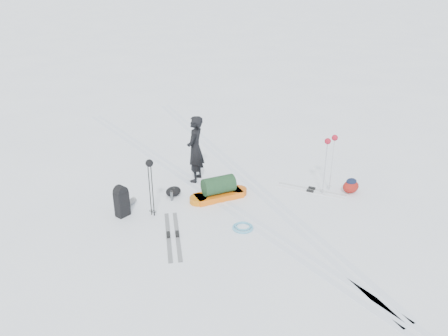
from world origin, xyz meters
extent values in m
plane|color=white|center=(0.00, 0.00, 0.00)|extent=(200.00, 200.00, 0.00)
ellipsoid|color=white|center=(90.00, 90.00, -75.00)|extent=(256.00, 192.00, 160.00)
cube|color=silver|center=(-0.12, 0.00, 0.00)|extent=(1.40, 17.97, 0.01)
cube|color=silver|center=(0.12, 0.00, 0.00)|extent=(1.40, 17.97, 0.01)
cube|color=silver|center=(1.28, 2.00, 0.00)|extent=(2.09, 13.88, 0.01)
cube|color=silver|center=(1.52, 2.00, 0.00)|extent=(2.09, 13.88, 0.01)
imported|color=black|center=(0.03, 1.72, 0.92)|extent=(0.79, 0.78, 1.84)
cube|color=orange|center=(0.02, 0.48, 0.08)|extent=(1.26, 0.64, 0.15)
cylinder|color=#C6530B|center=(0.57, 0.42, 0.08)|extent=(0.49, 0.49, 0.15)
cylinder|color=#CD6B0C|center=(-0.53, 0.55, 0.08)|extent=(0.49, 0.49, 0.15)
cylinder|color=#15311B|center=(0.02, 0.48, 0.37)|extent=(0.85, 0.53, 0.44)
cube|color=black|center=(-2.35, 0.92, 0.31)|extent=(0.36, 0.31, 0.61)
cylinder|color=black|center=(-2.35, 0.92, 0.63)|extent=(0.35, 0.30, 0.30)
cube|color=black|center=(-2.21, 0.99, 0.22)|extent=(0.12, 0.17, 0.26)
cylinder|color=slate|center=(-2.07, 1.30, 0.07)|extent=(0.47, 0.38, 0.13)
cylinder|color=black|center=(-1.76, 0.61, 0.66)|extent=(0.03, 0.03, 1.32)
cylinder|color=black|center=(-1.73, 0.53, 0.66)|extent=(0.03, 0.03, 1.32)
torus|color=black|center=(-1.76, 0.61, 0.10)|extent=(0.11, 0.11, 0.01)
torus|color=black|center=(-1.73, 0.53, 0.10)|extent=(0.11, 0.11, 0.01)
sphere|color=black|center=(-1.74, 0.56, 1.34)|extent=(0.18, 0.18, 0.18)
cylinder|color=#B4B5BB|center=(2.41, -0.74, 0.72)|extent=(0.03, 0.03, 1.44)
cylinder|color=silver|center=(2.74, -0.65, 0.72)|extent=(0.03, 0.03, 1.44)
torus|color=#A3A5AB|center=(2.41, -0.74, 0.11)|extent=(0.14, 0.14, 0.01)
torus|color=#A7AAAE|center=(2.74, -0.65, 0.11)|extent=(0.14, 0.14, 0.01)
sphere|color=maroon|center=(2.41, -0.74, 1.47)|extent=(0.16, 0.16, 0.16)
sphere|color=maroon|center=(2.74, -0.65, 1.47)|extent=(0.16, 0.16, 0.16)
cube|color=gray|center=(-1.64, -0.53, 0.01)|extent=(0.82, 1.84, 0.02)
cube|color=gray|center=(-1.82, -0.46, 0.01)|extent=(0.82, 1.84, 0.02)
cube|color=black|center=(-1.64, -0.53, 0.04)|extent=(0.14, 0.21, 0.05)
cube|color=black|center=(-1.82, -0.46, 0.04)|extent=(0.14, 0.21, 0.05)
cube|color=silver|center=(2.22, -0.49, 0.01)|extent=(1.08, 1.57, 0.02)
cube|color=#BBBDC2|center=(2.37, -0.39, 0.01)|extent=(1.08, 1.57, 0.02)
cube|color=black|center=(2.22, -0.49, 0.04)|extent=(0.16, 0.19, 0.05)
cube|color=black|center=(2.37, -0.39, 0.04)|extent=(0.16, 0.19, 0.05)
torus|color=#52A4C8|center=(-0.26, -1.04, 0.02)|extent=(0.56, 0.56, 0.05)
torus|color=#4FA1C2|center=(-0.24, -1.00, 0.04)|extent=(0.44, 0.44, 0.04)
ellipsoid|color=maroon|center=(3.11, -1.03, 0.17)|extent=(0.57, 0.55, 0.33)
ellipsoid|color=black|center=(3.11, -1.03, 0.31)|extent=(0.37, 0.36, 0.16)
cylinder|color=#56595D|center=(-1.05, 1.00, 0.12)|extent=(0.07, 0.07, 0.24)
cylinder|color=slate|center=(-0.91, 1.15, 0.11)|extent=(0.07, 0.07, 0.22)
cylinder|color=black|center=(-1.05, 1.00, 0.26)|extent=(0.06, 0.06, 0.03)
cylinder|color=black|center=(-0.91, 1.15, 0.24)|extent=(0.06, 0.06, 0.03)
ellipsoid|color=black|center=(-0.91, 1.20, 0.13)|extent=(0.41, 0.31, 0.25)
camera|label=1|loc=(-5.00, -7.94, 5.24)|focal=35.00mm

